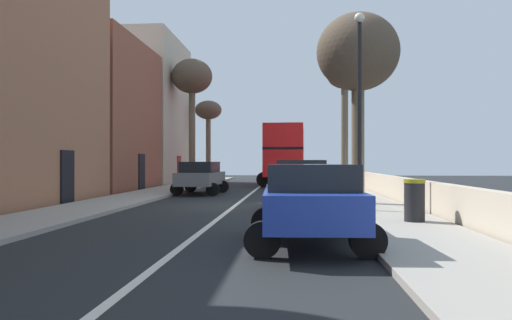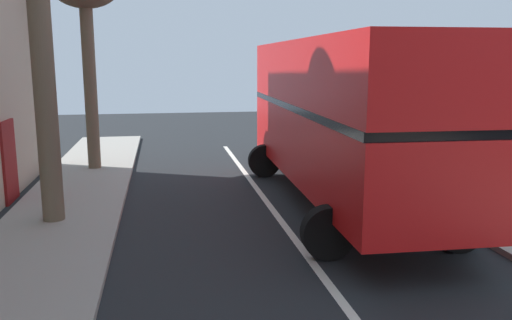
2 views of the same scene
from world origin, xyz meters
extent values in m
cube|color=maroon|center=(-6.47, 19.20, 1.05)|extent=(0.08, 1.10, 2.10)
cube|color=red|center=(1.70, 17.39, 1.55)|extent=(2.77, 10.46, 1.70)
cube|color=black|center=(1.70, 17.39, 2.48)|extent=(2.79, 10.35, 0.16)
cube|color=red|center=(1.70, 17.39, 3.31)|extent=(2.77, 10.46, 1.50)
cube|color=black|center=(1.84, 22.56, 1.64)|extent=(2.20, 0.12, 1.19)
cylinder|color=black|center=(0.51, 20.95, 0.50)|extent=(1.01, 0.33, 1.00)
cylinder|color=black|center=(3.07, 20.89, 0.50)|extent=(1.01, 0.33, 1.00)
cylinder|color=black|center=(0.33, 13.89, 0.50)|extent=(1.01, 0.33, 1.00)
cylinder|color=black|center=(2.89, 13.82, 0.50)|extent=(1.01, 0.33, 1.00)
cylinder|color=brown|center=(-4.81, 22.74, 2.81)|extent=(0.40, 0.40, 5.38)
cylinder|color=brown|center=(-5.02, 16.92, 3.66)|extent=(0.46, 0.46, 7.08)
camera|label=1|loc=(2.16, -18.83, 1.67)|focal=35.49mm
camera|label=2|loc=(-2.59, 5.03, 3.60)|focal=37.16mm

